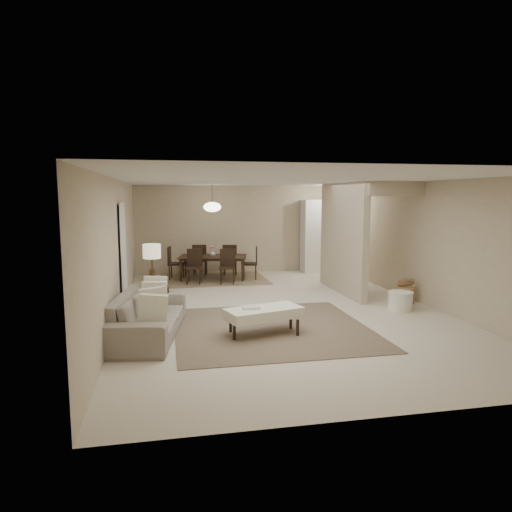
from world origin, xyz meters
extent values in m
plane|color=beige|center=(0.00, 0.00, 0.00)|extent=(9.00, 9.00, 0.00)
plane|color=white|center=(0.00, 0.00, 2.50)|extent=(9.00, 9.00, 0.00)
plane|color=tan|center=(0.00, 4.50, 1.25)|extent=(6.00, 0.00, 6.00)
plane|color=tan|center=(-3.00, 0.00, 1.25)|extent=(0.00, 9.00, 9.00)
plane|color=tan|center=(3.00, 0.00, 1.25)|extent=(0.00, 9.00, 9.00)
cube|color=tan|center=(1.80, 1.25, 1.25)|extent=(0.15, 2.50, 2.50)
cube|color=black|center=(-2.97, 0.60, 1.02)|extent=(0.04, 0.90, 2.04)
cube|color=white|center=(2.35, 4.15, 1.05)|extent=(1.20, 0.55, 2.10)
cylinder|color=white|center=(2.30, 3.20, 2.46)|extent=(0.44, 0.44, 0.05)
cube|color=brown|center=(-0.44, -1.26, 0.01)|extent=(3.20, 3.20, 0.01)
imported|color=gray|center=(-2.45, -1.26, 0.34)|extent=(2.45, 1.28, 0.68)
cube|color=white|center=(-0.64, -1.56, 0.35)|extent=(1.32, 0.87, 0.16)
cylinder|color=black|center=(-1.15, -1.77, 0.14)|extent=(0.05, 0.05, 0.27)
cylinder|color=black|center=(-0.14, -1.77, 0.14)|extent=(0.05, 0.05, 0.27)
cylinder|color=black|center=(-1.15, -1.36, 0.14)|extent=(0.05, 0.05, 0.27)
cylinder|color=black|center=(-0.14, -1.36, 0.14)|extent=(0.05, 0.05, 0.27)
cube|color=black|center=(-2.40, -0.07, 0.29)|extent=(0.58, 0.58, 0.58)
cylinder|color=#48371F|center=(-2.40, -0.07, 0.73)|extent=(0.12, 0.12, 0.30)
cylinder|color=#48371F|center=(-2.40, -0.07, 1.01)|extent=(0.03, 0.03, 0.26)
cylinder|color=beige|center=(-2.40, -0.07, 1.21)|extent=(0.32, 0.32, 0.26)
cylinder|color=white|center=(2.28, -0.57, 0.18)|extent=(0.47, 0.47, 0.37)
cylinder|color=#9A693D|center=(2.69, 0.00, 0.16)|extent=(0.44, 0.44, 0.33)
cube|color=#817150|center=(-0.93, 3.49, 0.01)|extent=(2.80, 2.10, 0.01)
imported|color=black|center=(-0.93, 3.49, 0.31)|extent=(1.93, 1.31, 0.62)
imported|color=silver|center=(-0.93, 3.49, 0.69)|extent=(0.15, 0.15, 0.14)
cube|color=yellow|center=(2.53, 2.85, 0.01)|extent=(1.06, 0.71, 0.01)
cylinder|color=#48371F|center=(-0.93, 3.49, 2.25)|extent=(0.02, 0.02, 0.50)
ellipsoid|color=#FFEAC6|center=(-0.93, 3.49, 1.92)|extent=(0.46, 0.46, 0.25)
camera|label=1|loc=(-2.15, -8.48, 2.20)|focal=32.00mm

